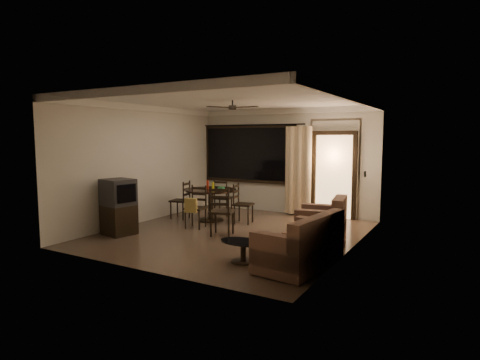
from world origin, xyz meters
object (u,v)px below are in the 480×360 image
Objects in this scene: tv_cabinet at (119,207)px; coffee_table at (243,248)px; dining_chair_north at (223,204)px; sofa at (303,247)px; armchair at (324,224)px; side_chair at (222,221)px; dining_table at (211,196)px; dining_chair_west at (181,207)px; dining_chair_east at (243,211)px; dining_chair_south at (195,215)px.

tv_cabinet is 1.45× the size of coffee_table.
dining_chair_north is 4.56m from sofa.
armchair is (-0.17, 1.59, 0.03)m from sofa.
side_chair is at bearing 37.57° from tv_cabinet.
dining_table is 1.31× the size of dining_chair_west.
dining_table is 3.16m from armchair.
dining_table reaches higher than coffee_table.
tv_cabinet is 1.14× the size of armchair.
side_chair reaches higher than dining_chair_east.
dining_table is at bearing 151.89° from sofa.
sofa is at bearing -34.99° from dining_table.
dining_chair_east is 1.15m from dining_chair_north.
dining_chair_west is 1.67m from dining_chair_east.
dining_chair_east is 1.00× the size of dining_chair_north.
dining_chair_west is 4.60m from sofa.
dining_table is 1.54× the size of coffee_table.
armchair is at bearing 145.70° from dining_chair_north.
dining_chair_east is at bearing 136.76° from dining_chair_north.
sofa is (4.07, -2.13, 0.05)m from dining_chair_west.
dining_chair_west is at bearing 162.04° from armchair.
armchair is at bearing 67.10° from coffee_table.
side_chair is (-2.04, -0.45, -0.05)m from armchair.
dining_chair_north is 3.53m from armchair.
dining_table is 1.31× the size of dining_chair_north.
dining_chair_north is at bearing 145.50° from armchair.
sofa is 1.60m from armchair.
sofa is at bearing 134.98° from side_chair.
dining_chair_west is at bearing 98.22° from tv_cabinet.
side_chair is (1.03, -1.13, -0.30)m from dining_table.
armchair reaches higher than coffee_table.
dining_table is 0.90m from dining_chair_west.
dining_chair_south is at bearing 90.00° from dining_chair_north.
coffee_table is 1.87m from side_chair.
sofa is at bearing -34.71° from dining_chair_south.
dining_chair_west and dining_chair_north have the same top height.
dining_chair_west is 1.00× the size of dining_chair_south.
dining_table is 0.75× the size of sofa.
side_chair reaches higher than coffee_table.
sofa is 2.05× the size of coffee_table.
dining_chair_east and dining_chair_north have the same top height.
side_chair is (0.89, -0.29, 0.01)m from dining_chair_south.
dining_chair_south is at bearing 44.30° from dining_chair_west.
side_chair is at bearing -47.58° from dining_table.
armchair is (2.26, -0.82, 0.08)m from dining_chair_east.
dining_chair_east is 0.58× the size of sofa.
dining_chair_north is (-0.14, 0.77, -0.33)m from dining_table.
side_chair is (1.17, -1.91, 0.03)m from dining_chair_north.
dining_chair_north reaches higher than sofa.
dining_chair_north is 2.24m from side_chair.
dining_chair_south is at bearing 135.70° from dining_chair_east.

